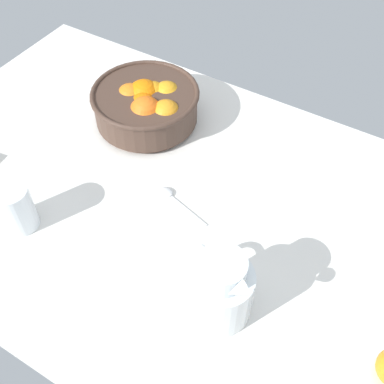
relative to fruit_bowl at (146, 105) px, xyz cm
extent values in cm
cube|color=white|center=(25.43, -18.66, -7.04)|extent=(149.90, 86.92, 3.00)
cylinder|color=#473328|center=(-0.22, 0.15, -4.94)|extent=(23.47, 23.47, 1.20)
cylinder|color=#473328|center=(-0.22, 0.15, -0.47)|extent=(25.51, 25.51, 7.73)
torus|color=#473328|center=(-0.22, 0.15, 3.40)|extent=(26.71, 26.71, 1.20)
sphere|color=orange|center=(7.06, -1.71, 1.12)|extent=(7.54, 7.54, 7.54)
sphere|color=orange|center=(2.97, 4.90, 0.82)|extent=(7.32, 7.32, 7.32)
sphere|color=orange|center=(0.03, 3.29, 0.84)|extent=(6.98, 6.98, 6.98)
sphere|color=orange|center=(-1.63, 1.69, 0.87)|extent=(8.56, 8.56, 8.56)
sphere|color=orange|center=(-4.25, -0.52, 0.44)|extent=(7.92, 7.92, 7.92)
sphere|color=orange|center=(-3.28, -5.61, -0.35)|extent=(6.80, 6.80, 6.80)
sphere|color=orange|center=(0.23, -1.35, 0.88)|extent=(6.76, 6.76, 6.76)
sphere|color=orange|center=(2.59, -3.74, 1.39)|extent=(7.99, 7.99, 7.99)
cylinder|color=white|center=(40.85, -36.21, 0.18)|extent=(11.78, 11.78, 11.42)
cylinder|color=white|center=(40.85, -36.21, 8.08)|extent=(8.39, 8.39, 4.38)
cone|color=white|center=(45.02, -39.30, 9.61)|extent=(4.04, 4.08, 2.80)
torus|color=white|center=(35.47, -32.23, 1.32)|extent=(5.72, 4.67, 6.23)
cylinder|color=yellow|center=(40.85, -36.21, -1.38)|extent=(10.83, 10.83, 8.31)
cylinder|color=white|center=(-4.43, -40.53, -0.18)|extent=(7.40, 7.40, 10.71)
cylinder|color=yellow|center=(-4.43, -40.53, -1.26)|extent=(6.52, 6.52, 8.56)
ellipsoid|color=silver|center=(17.28, -17.53, -5.04)|extent=(3.67, 3.00, 1.00)
cylinder|color=silver|center=(24.14, -19.39, -5.19)|extent=(10.82, 3.55, 0.70)
camera|label=1|loc=(58.32, -74.90, 77.30)|focal=45.41mm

